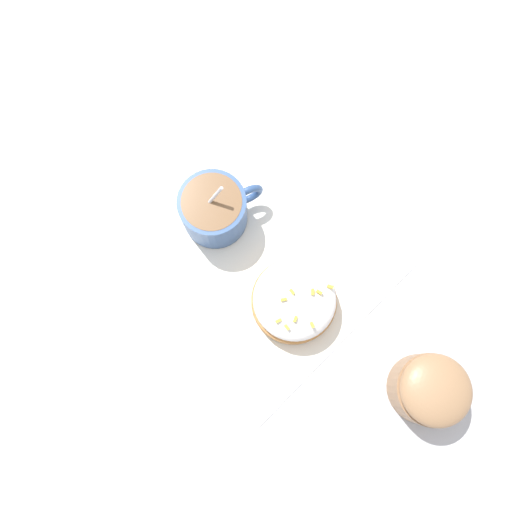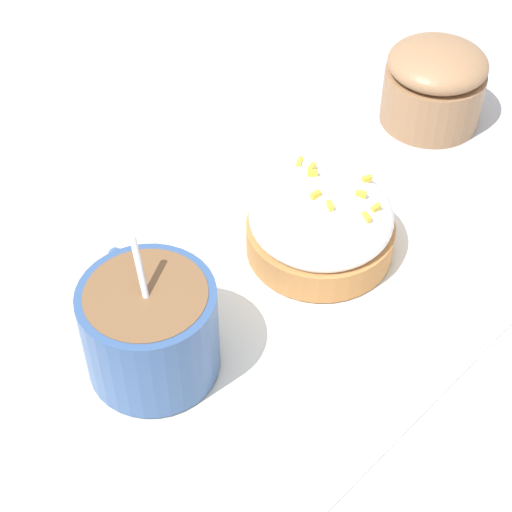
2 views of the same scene
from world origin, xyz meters
TOP-DOWN VIEW (x-y plane):
  - ground_plane at (0.00, 0.00)m, footprint 3.00×3.00m
  - paper_napkin at (0.00, 0.00)m, footprint 0.33×0.31m
  - coffee_cup at (0.07, 0.00)m, footprint 0.08×0.11m
  - frosted_pastry at (-0.08, -0.00)m, footprint 0.10×0.10m
  - sugar_bowl at (-0.25, -0.05)m, footprint 0.08×0.08m

SIDE VIEW (x-z plane):
  - ground_plane at x=0.00m, z-range 0.00..0.00m
  - paper_napkin at x=0.00m, z-range 0.00..0.00m
  - frosted_pastry at x=-0.08m, z-range 0.00..0.06m
  - sugar_bowl at x=-0.25m, z-range 0.00..0.07m
  - coffee_cup at x=0.07m, z-range -0.01..0.09m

